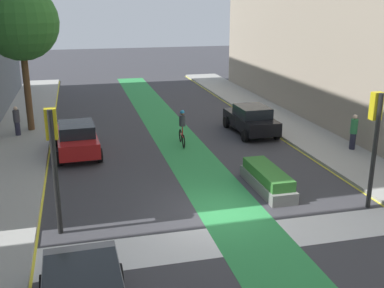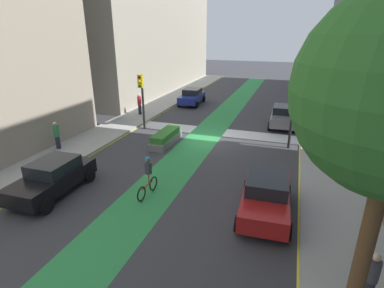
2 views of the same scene
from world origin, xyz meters
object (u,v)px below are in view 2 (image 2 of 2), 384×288
traffic_signal_near_right (142,91)px  pedestrian_sidewalk_left_a (371,278)px  car_black_right_far (53,177)px  cyclist_in_lane (148,175)px  pedestrian_sidewalk_right_b (57,135)px  car_grey_left_near (283,116)px  car_red_left_far (266,196)px  traffic_signal_near_left (293,105)px  pedestrian_sidewalk_right_a (139,104)px  median_planter (166,138)px  car_blue_right_near (192,96)px

traffic_signal_near_right → pedestrian_sidewalk_left_a: 17.99m
car_black_right_far → pedestrian_sidewalk_left_a: bearing=169.8°
traffic_signal_near_right → cyclist_in_lane: traffic_signal_near_right is taller
car_black_right_far → pedestrian_sidewalk_right_b: 5.63m
car_grey_left_near → pedestrian_sidewalk_left_a: (-3.07, 16.60, 0.14)m
car_red_left_far → car_black_right_far: (9.38, 1.45, 0.00)m
car_red_left_far → pedestrian_sidewalk_right_b: (12.98, -2.88, 0.23)m
car_grey_left_near → cyclist_in_lane: (5.20, 13.11, 0.17)m
traffic_signal_near_left → car_red_left_far: (0.65, 7.86, -2.02)m
pedestrian_sidewalk_left_a → pedestrian_sidewalk_right_b: pedestrian_sidewalk_right_b is taller
traffic_signal_near_left → car_red_left_far: traffic_signal_near_left is taller
traffic_signal_near_right → car_black_right_far: 10.22m
traffic_signal_near_left → pedestrian_sidewalk_right_b: traffic_signal_near_left is taller
traffic_signal_near_left → pedestrian_sidewalk_right_a: traffic_signal_near_left is taller
traffic_signal_near_right → pedestrian_sidewalk_left_a: (-13.05, 12.22, -1.95)m
cyclist_in_lane → pedestrian_sidewalk_right_a: size_ratio=1.02×
traffic_signal_near_left → cyclist_in_lane: traffic_signal_near_left is taller
median_planter → car_red_left_far: bearing=138.8°
traffic_signal_near_right → car_red_left_far: traffic_signal_near_right is taller
traffic_signal_near_right → car_grey_left_near: size_ratio=0.97×
traffic_signal_near_right → car_blue_right_near: size_ratio=0.96×
traffic_signal_near_right → cyclist_in_lane: bearing=118.7°
pedestrian_sidewalk_left_a → traffic_signal_near_right: bearing=-43.1°
car_red_left_far → cyclist_in_lane: cyclist_in_lane is taller
traffic_signal_near_right → median_planter: (-2.85, 2.30, -2.50)m
traffic_signal_near_right → car_black_right_far: (-0.59, 9.98, -2.10)m
cyclist_in_lane → median_planter: 6.74m
traffic_signal_near_left → pedestrian_sidewalk_right_a: (12.76, -4.10, -1.74)m
traffic_signal_near_left → cyclist_in_lane: 10.13m
car_grey_left_near → pedestrian_sidewalk_left_a: 16.88m
car_grey_left_near → car_black_right_far: 17.16m
car_grey_left_near → cyclist_in_lane: size_ratio=2.28×
traffic_signal_near_left → pedestrian_sidewalk_left_a: traffic_signal_near_left is taller
car_black_right_far → pedestrian_sidewalk_left_a: (-12.46, 2.24, 0.14)m
cyclist_in_lane → pedestrian_sidewalk_left_a: cyclist_in_lane is taller
traffic_signal_near_left → car_black_right_far: bearing=42.8°
traffic_signal_near_right → car_grey_left_near: traffic_signal_near_right is taller
cyclist_in_lane → pedestrian_sidewalk_right_a: 13.99m
pedestrian_sidewalk_right_b → median_planter: size_ratio=0.51×
traffic_signal_near_left → cyclist_in_lane: size_ratio=2.16×
car_grey_left_near → pedestrian_sidewalk_right_b: 16.41m
traffic_signal_near_right → pedestrian_sidewalk_left_a: traffic_signal_near_right is taller
car_black_right_far → pedestrian_sidewalk_right_b: (3.60, -4.33, 0.23)m
car_red_left_far → pedestrian_sidewalk_right_b: 13.30m
median_planter → car_blue_right_near: bearing=-79.7°
car_black_right_far → car_blue_right_near: bearing=-90.5°
car_black_right_far → pedestrian_sidewalk_left_a: 12.66m
traffic_signal_near_right → median_planter: size_ratio=1.21×
traffic_signal_near_left → pedestrian_sidewalk_right_a: size_ratio=2.21×
pedestrian_sidewalk_right_a → car_blue_right_near: bearing=-116.6°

